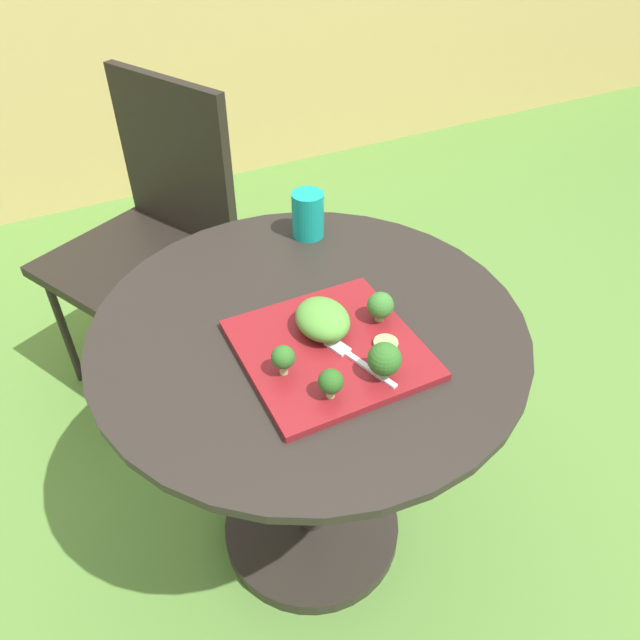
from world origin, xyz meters
TOP-DOWN VIEW (x-y plane):
  - ground_plane at (0.00, 0.00)m, footprint 12.00×12.00m
  - bamboo_fence at (0.00, 1.99)m, footprint 8.00×0.08m
  - patio_table at (0.00, 0.00)m, footprint 0.81×0.81m
  - patio_chair at (-0.11, 0.79)m, footprint 0.59×0.59m
  - salad_plate at (0.00, -0.09)m, footprint 0.30×0.30m
  - drinking_glass at (0.13, 0.27)m, footprint 0.07×0.07m
  - fork at (0.02, -0.13)m, footprint 0.06×0.15m
  - lettuce_mound at (0.01, -0.04)m, footprint 0.09×0.11m
  - broccoli_floret_0 at (-0.05, -0.19)m, footprint 0.04×0.04m
  - broccoli_floret_1 at (0.11, -0.06)m, footprint 0.05×0.05m
  - broccoli_floret_2 at (-0.10, -0.11)m, footprint 0.04×0.04m
  - broccoli_floret_3 at (0.05, -0.19)m, footprint 0.06×0.06m
  - cucumber_slice_0 at (0.09, -0.13)m, footprint 0.04×0.04m

SIDE VIEW (x-z plane):
  - ground_plane at x=0.00m, z-range 0.00..0.00m
  - patio_table at x=0.00m, z-range 0.07..0.77m
  - patio_chair at x=-0.11m, z-range 0.08..0.98m
  - bamboo_fence at x=0.00m, z-range 0.00..1.27m
  - salad_plate at x=0.00m, z-range 0.70..0.72m
  - fork at x=0.02m, z-range 0.72..0.72m
  - cucumber_slice_0 at x=0.09m, z-range 0.72..0.72m
  - lettuce_mound at x=0.01m, z-range 0.72..0.77m
  - broccoli_floret_0 at x=-0.05m, z-range 0.72..0.77m
  - drinking_glass at x=0.13m, z-range 0.70..0.80m
  - broccoli_floret_1 at x=0.11m, z-range 0.72..0.78m
  - broccoli_floret_2 at x=-0.10m, z-range 0.72..0.78m
  - broccoli_floret_3 at x=0.05m, z-range 0.72..0.79m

